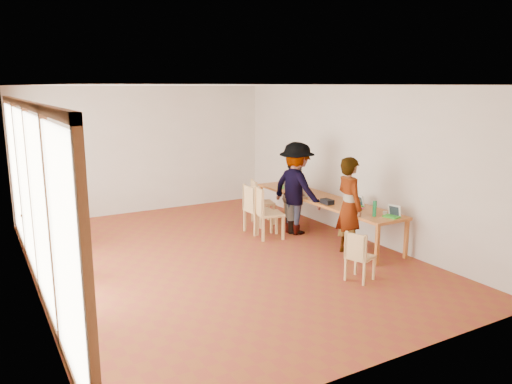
# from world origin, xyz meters

# --- Properties ---
(ground) EXTENTS (8.00, 8.00, 0.00)m
(ground) POSITION_xyz_m (0.00, 0.00, 0.00)
(ground) COLOR maroon
(ground) RESTS_ON ground
(wall_back) EXTENTS (6.00, 0.10, 3.00)m
(wall_back) POSITION_xyz_m (0.00, 4.00, 1.50)
(wall_back) COLOR beige
(wall_back) RESTS_ON ground
(wall_front) EXTENTS (6.00, 0.10, 3.00)m
(wall_front) POSITION_xyz_m (0.00, -4.00, 1.50)
(wall_front) COLOR beige
(wall_front) RESTS_ON ground
(wall_right) EXTENTS (0.10, 8.00, 3.00)m
(wall_right) POSITION_xyz_m (3.00, 0.00, 1.50)
(wall_right) COLOR beige
(wall_right) RESTS_ON ground
(window_wall) EXTENTS (0.10, 8.00, 3.00)m
(window_wall) POSITION_xyz_m (-2.96, 0.00, 1.50)
(window_wall) COLOR white
(window_wall) RESTS_ON ground
(ceiling) EXTENTS (6.00, 8.00, 0.04)m
(ceiling) POSITION_xyz_m (0.00, 0.00, 3.02)
(ceiling) COLOR white
(ceiling) RESTS_ON wall_back
(communal_table) EXTENTS (0.80, 4.00, 0.75)m
(communal_table) POSITION_xyz_m (2.50, 0.28, 0.70)
(communal_table) COLOR #B36427
(communal_table) RESTS_ON ground
(side_table) EXTENTS (0.90, 0.90, 0.75)m
(side_table) POSITION_xyz_m (-2.40, 2.13, 0.67)
(side_table) COLOR #B36427
(side_table) RESTS_ON ground
(chair_near) EXTENTS (0.48, 0.48, 0.43)m
(chair_near) POSITION_xyz_m (1.38, -2.06, 0.49)
(chair_near) COLOR tan
(chair_near) RESTS_ON ground
(chair_mid) EXTENTS (0.58, 0.58, 0.55)m
(chair_mid) POSITION_xyz_m (1.30, 0.61, 0.63)
(chair_mid) COLOR tan
(chair_mid) RESTS_ON ground
(chair_far) EXTENTS (0.49, 0.49, 0.54)m
(chair_far) POSITION_xyz_m (1.28, 1.04, 0.62)
(chair_far) COLOR tan
(chair_far) RESTS_ON ground
(chair_empty) EXTENTS (0.55, 0.55, 0.51)m
(chair_empty) POSITION_xyz_m (1.75, 1.64, 0.59)
(chair_empty) COLOR tan
(chair_empty) RESTS_ON ground
(chair_spare) EXTENTS (0.52, 0.52, 0.53)m
(chair_spare) POSITION_xyz_m (-2.39, 0.16, 0.61)
(chair_spare) COLOR tan
(chair_spare) RESTS_ON ground
(person_near) EXTENTS (0.52, 0.71, 1.78)m
(person_near) POSITION_xyz_m (2.11, -0.97, 0.89)
(person_near) COLOR gray
(person_near) RESTS_ON ground
(person_mid) EXTENTS (0.83, 0.92, 1.56)m
(person_mid) POSITION_xyz_m (2.14, 0.77, 0.78)
(person_mid) COLOR gray
(person_mid) RESTS_ON ground
(person_far) EXTENTS (0.92, 1.33, 1.89)m
(person_far) POSITION_xyz_m (2.05, 0.61, 0.94)
(person_far) COLOR gray
(person_far) RESTS_ON ground
(laptop_near) EXTENTS (0.27, 0.29, 0.21)m
(laptop_near) POSITION_xyz_m (2.64, -1.51, 0.81)
(laptop_near) COLOR green
(laptop_near) RESTS_ON communal_table
(laptop_mid) EXTENTS (0.25, 0.28, 0.21)m
(laptop_mid) POSITION_xyz_m (2.64, -0.59, 0.81)
(laptop_mid) COLOR green
(laptop_mid) RESTS_ON communal_table
(laptop_far) EXTENTS (0.22, 0.26, 0.21)m
(laptop_far) POSITION_xyz_m (2.43, 1.61, 0.81)
(laptop_far) COLOR green
(laptop_far) RESTS_ON communal_table
(yellow_mug) EXTENTS (0.13, 0.13, 0.10)m
(yellow_mug) POSITION_xyz_m (2.72, 1.90, 0.80)
(yellow_mug) COLOR gold
(yellow_mug) RESTS_ON communal_table
(green_bottle) EXTENTS (0.07, 0.07, 0.28)m
(green_bottle) POSITION_xyz_m (2.38, -1.32, 0.89)
(green_bottle) COLOR #15783C
(green_bottle) RESTS_ON communal_table
(clear_glass) EXTENTS (0.07, 0.07, 0.09)m
(clear_glass) POSITION_xyz_m (2.80, -0.02, 0.80)
(clear_glass) COLOR silver
(clear_glass) RESTS_ON communal_table
(condiment_cup) EXTENTS (0.08, 0.08, 0.06)m
(condiment_cup) POSITION_xyz_m (2.64, -1.32, 0.78)
(condiment_cup) COLOR white
(condiment_cup) RESTS_ON communal_table
(pink_phone) EXTENTS (0.05, 0.10, 0.01)m
(pink_phone) POSITION_xyz_m (2.60, -0.75, 0.76)
(pink_phone) COLOR #DD446D
(pink_phone) RESTS_ON communal_table
(black_pouch) EXTENTS (0.16, 0.26, 0.09)m
(black_pouch) POSITION_xyz_m (2.25, -0.15, 0.80)
(black_pouch) COLOR black
(black_pouch) RESTS_ON communal_table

